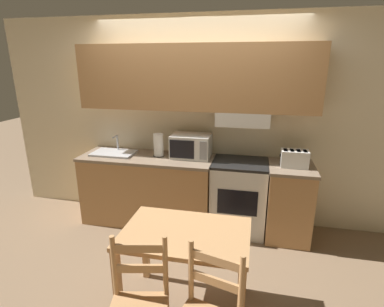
% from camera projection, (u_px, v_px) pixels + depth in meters
% --- Properties ---
extents(ground_plane, '(16.00, 16.00, 0.00)m').
position_uv_depth(ground_plane, '(197.00, 214.00, 4.13)').
color(ground_plane, '#7F664C').
extents(wall_back, '(5.19, 0.38, 2.55)m').
position_uv_depth(wall_back, '(197.00, 101.00, 3.61)').
color(wall_back, beige).
rests_on(wall_back, ground_plane).
extents(lower_counter_main, '(1.65, 0.61, 0.89)m').
position_uv_depth(lower_counter_main, '(148.00, 189.00, 3.84)').
color(lower_counter_main, tan).
rests_on(lower_counter_main, ground_plane).
extents(lower_counter_right_stub, '(0.51, 0.61, 0.89)m').
position_uv_depth(lower_counter_right_stub, '(288.00, 201.00, 3.50)').
color(lower_counter_right_stub, tan).
rests_on(lower_counter_right_stub, ground_plane).
extents(stove_range, '(0.64, 0.55, 0.89)m').
position_uv_depth(stove_range, '(239.00, 196.00, 3.63)').
color(stove_range, silver).
rests_on(stove_range, ground_plane).
extents(microwave, '(0.47, 0.35, 0.28)m').
position_uv_depth(microwave, '(191.00, 146.00, 3.65)').
color(microwave, silver).
rests_on(microwave, lower_counter_main).
extents(toaster, '(0.31, 0.18, 0.19)m').
position_uv_depth(toaster, '(294.00, 158.00, 3.31)').
color(toaster, silver).
rests_on(toaster, lower_counter_right_stub).
extents(sink_basin, '(0.53, 0.34, 0.22)m').
position_uv_depth(sink_basin, '(114.00, 153.00, 3.80)').
color(sink_basin, '#B7BABF').
rests_on(sink_basin, lower_counter_main).
extents(paper_towel_roll, '(0.14, 0.14, 0.28)m').
position_uv_depth(paper_towel_roll, '(158.00, 145.00, 3.69)').
color(paper_towel_roll, black).
rests_on(paper_towel_roll, lower_counter_main).
extents(dining_table, '(1.00, 0.67, 0.73)m').
position_uv_depth(dining_table, '(186.00, 244.00, 2.38)').
color(dining_table, tan).
rests_on(dining_table, ground_plane).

